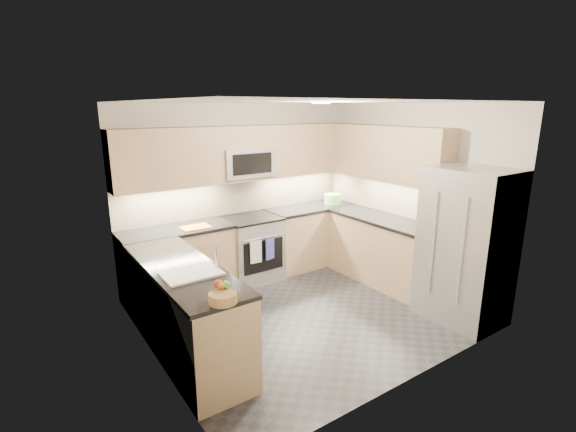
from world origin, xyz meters
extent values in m
cube|color=#25262B|center=(0.00, 0.00, 0.00)|extent=(3.60, 3.20, 0.00)
cube|color=beige|center=(0.00, 0.00, 2.50)|extent=(3.60, 3.20, 0.02)
cube|color=beige|center=(0.00, 1.60, 1.25)|extent=(3.60, 0.02, 2.50)
cube|color=beige|center=(0.00, -1.60, 1.25)|extent=(3.60, 0.02, 2.50)
cube|color=beige|center=(-1.80, 0.00, 1.25)|extent=(0.02, 3.20, 2.50)
cube|color=beige|center=(1.80, 0.00, 1.25)|extent=(0.02, 3.20, 2.50)
cube|color=tan|center=(-1.09, 1.30, 0.45)|extent=(1.42, 0.60, 0.90)
cube|color=tan|center=(1.09, 1.30, 0.45)|extent=(1.42, 0.60, 0.90)
cube|color=tan|center=(1.50, 0.15, 0.45)|extent=(0.60, 1.70, 0.90)
cube|color=tan|center=(-1.50, 0.00, 0.45)|extent=(0.60, 2.00, 0.90)
cube|color=black|center=(-1.09, 1.30, 0.92)|extent=(1.42, 0.63, 0.04)
cube|color=black|center=(1.09, 1.30, 0.92)|extent=(1.42, 0.63, 0.04)
cube|color=black|center=(1.50, 0.15, 0.92)|extent=(0.63, 1.70, 0.04)
cube|color=black|center=(-1.50, 0.00, 0.92)|extent=(0.63, 2.00, 0.04)
cube|color=tan|center=(0.00, 1.43, 1.83)|extent=(3.60, 0.35, 0.75)
cube|color=tan|center=(1.62, 0.28, 1.83)|extent=(0.35, 1.95, 0.75)
cube|color=tan|center=(0.00, 1.60, 1.20)|extent=(3.60, 0.01, 0.51)
cube|color=tan|center=(1.80, 0.45, 1.20)|extent=(0.01, 2.30, 0.51)
cube|color=#A5A9AD|center=(0.00, 1.28, 0.46)|extent=(0.76, 0.65, 0.91)
cube|color=black|center=(0.00, 1.28, 0.92)|extent=(0.76, 0.65, 0.03)
cube|color=black|center=(0.00, 0.95, 0.45)|extent=(0.62, 0.02, 0.45)
cylinder|color=#B2B5BA|center=(0.00, 0.93, 0.72)|extent=(0.60, 0.02, 0.02)
cube|color=#A2A5AA|center=(0.00, 1.40, 1.70)|extent=(0.76, 0.40, 0.40)
cube|color=black|center=(0.00, 1.20, 1.70)|extent=(0.60, 0.01, 0.28)
cube|color=#9FA2A7|center=(1.45, -1.15, 0.90)|extent=(0.70, 0.90, 1.80)
cylinder|color=#B2B5BA|center=(1.08, -1.33, 0.95)|extent=(0.02, 0.02, 1.20)
cylinder|color=#B2B5BA|center=(1.08, -0.97, 0.95)|extent=(0.02, 0.02, 1.20)
cube|color=white|center=(-1.50, -0.25, 0.88)|extent=(0.52, 0.38, 0.16)
cylinder|color=silver|center=(-1.24, -0.25, 1.08)|extent=(0.03, 0.03, 0.28)
cylinder|color=#6BBB50|center=(1.50, 1.26, 1.02)|extent=(0.28, 0.28, 0.15)
cube|color=orange|center=(-0.86, 1.20, 0.95)|extent=(0.36, 0.25, 0.01)
cylinder|color=#A67E4D|center=(-1.51, -0.93, 0.98)|extent=(0.23, 0.23, 0.08)
sphere|color=#B62E14|center=(-1.49, -0.82, 1.05)|extent=(0.06, 0.06, 0.06)
sphere|color=#65B14C|center=(-1.45, -0.87, 1.05)|extent=(0.06, 0.06, 0.06)
cube|color=white|center=(-0.15, 0.91, 0.55)|extent=(0.17, 0.03, 0.31)
cube|color=#363D96|center=(0.08, 0.91, 0.55)|extent=(0.16, 0.05, 0.31)
sphere|color=orange|center=(-1.49, -0.87, 1.05)|extent=(0.06, 0.06, 0.06)
camera|label=1|loc=(-2.80, -3.72, 2.44)|focal=26.00mm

